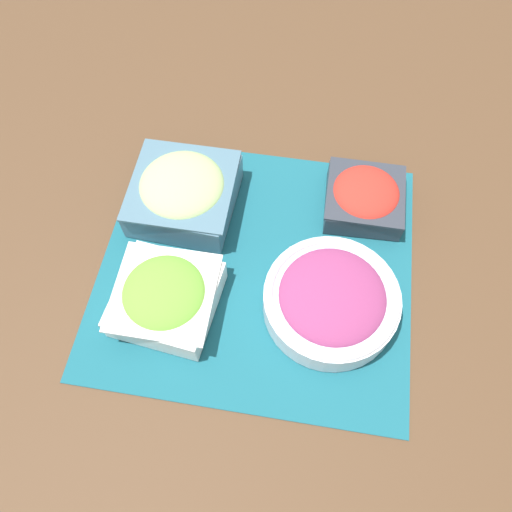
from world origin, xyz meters
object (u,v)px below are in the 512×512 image
(onion_bowl, at_px, (331,299))
(cucumber_bowl, at_px, (183,192))
(tomato_bowl, at_px, (365,197))
(lettuce_bowl, at_px, (166,297))

(onion_bowl, relative_size, cucumber_bowl, 1.18)
(onion_bowl, relative_size, tomato_bowl, 1.56)
(lettuce_bowl, height_order, tomato_bowl, lettuce_bowl)
(tomato_bowl, bearing_deg, onion_bowl, -101.21)
(cucumber_bowl, height_order, tomato_bowl, cucumber_bowl)
(onion_bowl, distance_m, lettuce_bowl, 0.22)
(lettuce_bowl, bearing_deg, tomato_bowl, 39.31)
(onion_bowl, bearing_deg, tomato_bowl, 78.79)
(lettuce_bowl, distance_m, cucumber_bowl, 0.17)
(onion_bowl, bearing_deg, lettuce_bowl, -171.73)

